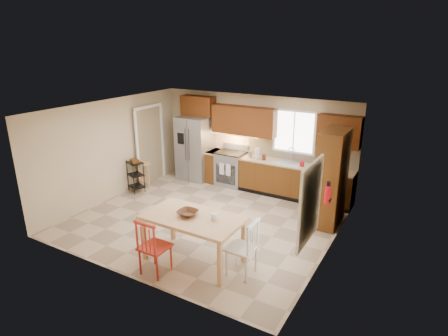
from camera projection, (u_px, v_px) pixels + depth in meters
floor at (206, 219)px, 8.46m from camera, size 5.50×5.50×0.00m
ceiling at (204, 109)px, 7.65m from camera, size 5.50×5.00×0.02m
wall_back at (255, 141)px, 10.11m from camera, size 5.50×0.02×2.50m
wall_front at (121, 210)px, 6.00m from camera, size 5.50×0.02×2.50m
wall_left at (112, 149)px, 9.35m from camera, size 0.02×5.00×2.50m
wall_right at (333, 191)px, 6.76m from camera, size 0.02×5.00×2.50m
refrigerator at (195, 148)px, 10.71m from camera, size 0.92×0.75×1.82m
range_stove at (231, 169)px, 10.36m from camera, size 0.76×0.63×0.92m
base_cabinet_narrow at (214, 166)px, 10.64m from camera, size 0.30×0.60×0.90m
base_cabinet_run at (295, 181)px, 9.51m from camera, size 2.92×0.60×0.90m
dishwasher at (313, 189)px, 9.01m from camera, size 0.60×0.02×0.78m
backsplash at (300, 151)px, 9.51m from camera, size 2.92×0.03×0.55m
upper_over_fridge at (198, 106)px, 10.49m from camera, size 1.00×0.35×0.55m
upper_left_block at (244, 121)px, 9.89m from camera, size 1.80×0.35×0.75m
upper_right_block at (339, 131)px, 8.71m from camera, size 1.00×0.35×0.75m
window_back at (294, 132)px, 9.44m from camera, size 1.12×0.04×1.12m
sink at (289, 164)px, 9.47m from camera, size 0.62×0.46×0.16m
undercab_glow at (233, 134)px, 10.14m from camera, size 1.60×0.30×0.01m
soap_bottle at (302, 163)px, 9.16m from camera, size 0.09×0.09×0.19m
paper_towel at (257, 153)px, 9.77m from camera, size 0.12×0.12×0.28m
canister_steel at (250, 154)px, 9.88m from camera, size 0.11×0.11×0.18m
canister_wood at (264, 157)px, 9.67m from camera, size 0.10×0.10×0.14m
pantry at (331, 178)px, 7.96m from camera, size 0.50×0.95×2.10m
fire_extinguisher at (328, 195)px, 6.98m from camera, size 0.12×0.12×0.36m
window_right at (310, 203)px, 5.78m from camera, size 0.04×1.02×1.32m
doorway at (150, 146)px, 10.45m from camera, size 0.04×0.95×2.10m
dining_table at (194, 239)px, 6.76m from camera, size 1.77×1.00×0.86m
chair_red at (155, 246)px, 6.36m from camera, size 0.49×0.49×1.04m
chair_white at (242, 247)px, 6.32m from camera, size 0.49×0.49×1.04m
table_bowl at (188, 215)px, 6.67m from camera, size 0.36×0.36×0.09m
table_jar at (215, 218)px, 6.52m from camera, size 0.15×0.15×0.17m
bar_stool at (144, 175)px, 10.19m from camera, size 0.42×0.42×0.71m
utility_cart at (136, 176)px, 9.90m from camera, size 0.52×0.47×0.85m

